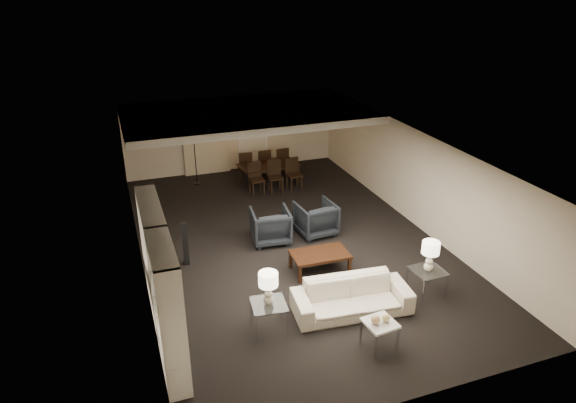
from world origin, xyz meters
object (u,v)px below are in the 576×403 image
at_px(armchair_right, 316,218).
at_px(coffee_table, 320,262).
at_px(armchair_left, 270,226).
at_px(vase_amber, 163,279).
at_px(chair_nm, 276,177).
at_px(vase_blue, 168,313).
at_px(chair_nr, 294,174).
at_px(floor_lamp, 195,159).
at_px(chair_nl, 257,179).
at_px(pendant_light, 257,129).
at_px(chair_fl, 245,165).
at_px(chair_fr, 280,161).
at_px(sofa, 352,297).
at_px(side_table_left, 269,317).
at_px(dining_table, 269,174).
at_px(television, 159,268).
at_px(chair_fm, 263,163).
at_px(table_lamp_right, 430,256).
at_px(table_lamp_left, 268,289).
at_px(floor_speaker, 185,244).
at_px(side_table_right, 426,283).
at_px(marble_table, 379,334).

bearing_deg(armchair_right, coffee_table, 66.09).
distance_m(armchair_left, vase_amber, 4.74).
bearing_deg(chair_nm, vase_blue, -116.03).
relative_size(armchair_right, chair_nr, 0.98).
relative_size(chair_nr, floor_lamp, 0.59).
distance_m(armchair_left, chair_nl, 3.01).
relative_size(pendant_light, chair_nr, 0.54).
xyz_separation_m(coffee_table, chair_fl, (-0.08, 5.97, 0.25)).
xyz_separation_m(vase_blue, chair_fr, (4.64, 8.01, -0.67)).
height_order(sofa, armchair_left, armchair_left).
bearing_deg(side_table_left, dining_table, 72.17).
bearing_deg(side_table_left, television, 147.13).
xyz_separation_m(sofa, dining_table, (0.52, 6.92, -0.01)).
relative_size(chair_nr, chair_fm, 1.00).
relative_size(armchair_right, table_lamp_right, 1.44).
relative_size(coffee_table, armchair_right, 1.34).
bearing_deg(chair_fr, chair_fm, -4.75).
bearing_deg(pendant_light, sofa, -90.78).
bearing_deg(chair_fr, pendant_light, 38.04).
xyz_separation_m(armchair_left, side_table_left, (-1.10, -3.30, -0.13)).
bearing_deg(chair_fm, television, 56.44).
bearing_deg(dining_table, armchair_right, -96.03).
distance_m(sofa, chair_nr, 6.37).
height_order(side_table_left, table_lamp_right, table_lamp_right).
bearing_deg(table_lamp_left, armchair_right, 55.12).
bearing_deg(chair_nm, table_lamp_right, -74.34).
bearing_deg(chair_fl, chair_nr, 139.02).
xyz_separation_m(pendant_light, chair_fr, (1.03, 0.96, -1.44)).
distance_m(vase_amber, chair_fr, 9.15).
relative_size(chair_nl, chair_fr, 1.00).
distance_m(pendant_light, side_table_left, 7.04).
relative_size(dining_table, chair_nm, 1.92).
height_order(table_lamp_left, chair_fr, table_lamp_left).
distance_m(floor_speaker, chair_nr, 5.13).
xyz_separation_m(side_table_left, chair_fl, (1.62, 7.57, 0.19)).
height_order(pendant_light, dining_table, pendant_light).
bearing_deg(dining_table, chair_fr, 40.06).
xyz_separation_m(sofa, side_table_left, (-1.70, 0.00, -0.04)).
bearing_deg(side_table_left, side_table_right, 0.00).
bearing_deg(floor_speaker, armchair_left, 12.07).
distance_m(coffee_table, chair_nl, 4.67).
distance_m(chair_nm, floor_lamp, 2.61).
xyz_separation_m(chair_fl, chair_fr, (1.20, 0.00, 0.00)).
height_order(vase_blue, chair_nl, vase_blue).
bearing_deg(pendant_light, floor_speaker, -127.40).
bearing_deg(chair_nl, coffee_table, -91.42).
height_order(sofa, floor_lamp, floor_lamp).
distance_m(table_lamp_right, chair_fr, 7.60).
height_order(marble_table, vase_amber, vase_amber).
xyz_separation_m(pendant_light, vase_amber, (-3.61, -6.84, -0.27)).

